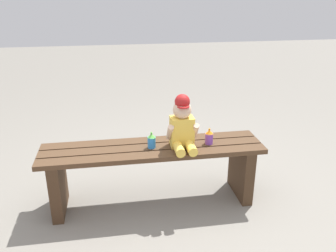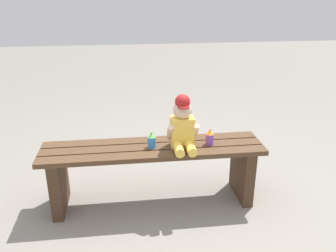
{
  "view_description": "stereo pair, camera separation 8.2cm",
  "coord_description": "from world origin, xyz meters",
  "px_view_note": "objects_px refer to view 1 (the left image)",
  "views": [
    {
      "loc": [
        -0.27,
        -2.4,
        1.61
      ],
      "look_at": [
        0.11,
        -0.05,
        0.66
      ],
      "focal_mm": 37.89,
      "sensor_mm": 36.0,
      "label": 1
    },
    {
      "loc": [
        -0.19,
        -2.41,
        1.61
      ],
      "look_at": [
        0.11,
        -0.05,
        0.66
      ],
      "focal_mm": 37.89,
      "sensor_mm": 36.0,
      "label": 2
    }
  ],
  "objects_px": {
    "child_figure": "(182,125)",
    "sippy_cup_left": "(152,140)",
    "park_bench": "(153,165)",
    "sippy_cup_right": "(209,137)"
  },
  "relations": [
    {
      "from": "child_figure",
      "to": "sippy_cup_left",
      "type": "relative_size",
      "value": 3.26
    },
    {
      "from": "park_bench",
      "to": "sippy_cup_right",
      "type": "relative_size",
      "value": 13.49
    },
    {
      "from": "child_figure",
      "to": "sippy_cup_right",
      "type": "height_order",
      "value": "child_figure"
    },
    {
      "from": "park_bench",
      "to": "sippy_cup_left",
      "type": "distance_m",
      "value": 0.21
    },
    {
      "from": "park_bench",
      "to": "child_figure",
      "type": "distance_m",
      "value": 0.4
    },
    {
      "from": "sippy_cup_right",
      "to": "child_figure",
      "type": "bearing_deg",
      "value": -174.02
    },
    {
      "from": "child_figure",
      "to": "sippy_cup_left",
      "type": "height_order",
      "value": "child_figure"
    },
    {
      "from": "park_bench",
      "to": "sippy_cup_left",
      "type": "xyz_separation_m",
      "value": [
        -0.01,
        -0.01,
        0.21
      ]
    },
    {
      "from": "sippy_cup_left",
      "to": "sippy_cup_right",
      "type": "xyz_separation_m",
      "value": [
        0.44,
        0.0,
        0.0
      ]
    },
    {
      "from": "park_bench",
      "to": "child_figure",
      "type": "relative_size",
      "value": 4.13
    }
  ]
}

